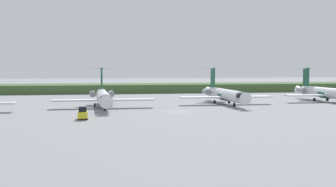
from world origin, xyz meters
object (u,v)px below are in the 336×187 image
Objects in this scene: regional_jet_fourth at (224,94)px; regional_jet_fifth at (324,92)px; regional_jet_third at (103,96)px; baggage_tug at (83,114)px.

regional_jet_fourth and regional_jet_fifth have the same top height.
regional_jet_fifth is (58.43, 7.63, 0.00)m from regional_jet_third.
regional_jet_fourth reaches higher than baggage_tug.
regional_jet_third is 30.27m from regional_jet_fourth.
baggage_tug is at bearing -141.08° from regional_jet_fourth.
regional_jet_third is 1.00× the size of regional_jet_fifth.
regional_jet_fourth is 44.19m from baggage_tug.
regional_jet_fifth reaches higher than baggage_tug.
regional_jet_fourth is at bearing 38.92° from baggage_tug.
regional_jet_third is at bearing -170.96° from regional_jet_fourth.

